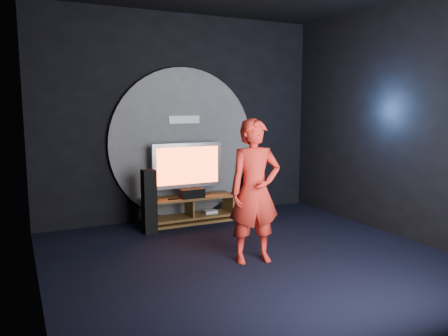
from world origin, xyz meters
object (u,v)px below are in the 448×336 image
Objects in this scene: tv at (188,167)px; tower_speaker_left at (149,202)px; media_console at (190,211)px; subwoofer at (258,203)px; player at (255,191)px; tower_speaker_right at (252,186)px.

tv reaches higher than tower_speaker_left.
media_console is 0.75m from tv.
tv is at bearing -175.92° from subwoofer.
tv reaches higher than media_console.
media_console is at bearing -173.22° from subwoofer.
player is at bearing -88.28° from tv.
tower_speaker_right is at bearing -176.35° from subwoofer.
subwoofer is 0.18× the size of player.
player is at bearing -121.32° from subwoofer.
tower_speaker_right is at bearing 7.12° from media_console.
player reaches higher than tv.
tower_speaker_right is at bearing 71.50° from player.
media_console is 0.83× the size of player.
tower_speaker_left is at bearing -158.90° from media_console.
player reaches higher than tower_speaker_right.
tower_speaker_left is 0.55× the size of player.
tv is 1.23× the size of tower_speaker_right.
tv is 0.67× the size of player.
player is at bearing -118.71° from tower_speaker_right.
tower_speaker_left is 3.01× the size of subwoofer.
media_console is at bearing 101.80° from player.
subwoofer is (0.14, 0.01, -0.33)m from tower_speaker_right.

